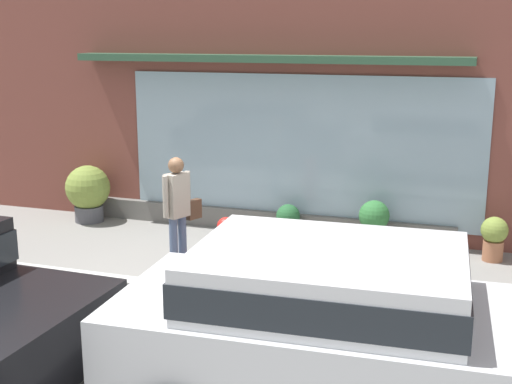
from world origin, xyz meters
The scene contains 10 objects.
ground_plane centered at (0.00, 0.00, 0.00)m, with size 60.00×60.00×0.00m, color gray.
curb_strip centered at (0.00, -0.20, 0.06)m, with size 14.00×0.24×0.12m, color #B2B2AD.
storefront centered at (0.01, 3.19, 2.58)m, with size 14.00×0.81×5.27m.
fire_hydrant centered at (0.20, 0.58, 0.45)m, with size 0.41×0.38×0.88m.
pedestrian_with_handbag centered at (-0.53, 0.60, 0.99)m, with size 0.38×0.64×1.68m.
parked_car_silver centered at (2.44, -2.44, 0.89)m, with size 4.24×2.23×1.57m.
potted_plant_by_entrance centered at (0.50, 2.67, 0.30)m, with size 0.40×0.40×0.59m.
potted_plant_doorstep centered at (-3.25, 2.54, 0.57)m, with size 0.80×0.80×1.04m.
potted_plant_trailing_edge centered at (1.95, 2.57, 0.43)m, with size 0.49×0.49×0.79m.
potted_plant_window_left centered at (3.76, 2.55, 0.38)m, with size 0.40×0.40×0.68m.
Camera 1 is at (3.45, -7.86, 3.37)m, focal length 47.54 mm.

